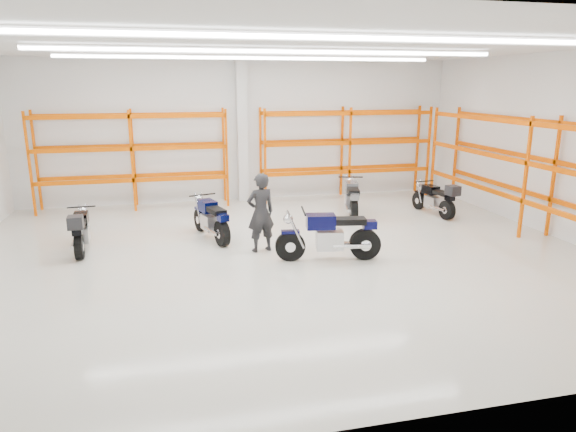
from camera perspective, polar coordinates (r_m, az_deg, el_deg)
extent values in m
plane|color=beige|center=(11.53, -0.71, -4.40)|extent=(14.00, 14.00, 0.00)
cube|color=silver|center=(16.88, -5.21, 9.40)|extent=(14.00, 0.02, 4.50)
cube|color=silver|center=(5.42, 13.08, -1.81)|extent=(14.00, 0.02, 4.50)
cube|color=silver|center=(14.25, 28.14, 6.82)|extent=(0.02, 12.00, 4.50)
cube|color=white|center=(10.93, -0.79, 18.51)|extent=(14.00, 12.00, 0.02)
cube|color=white|center=(8.03, 4.09, 19.21)|extent=(10.00, 0.22, 0.10)
cube|color=white|center=(11.41, -1.36, 17.84)|extent=(10.00, 0.22, 0.10)
cube|color=white|center=(14.36, -3.93, 17.13)|extent=(10.00, 0.22, 0.10)
cylinder|color=black|center=(11.09, 0.25, -3.39)|extent=(0.67, 0.23, 0.65)
cylinder|color=black|center=(11.32, 8.55, -3.12)|extent=(0.70, 0.30, 0.68)
cylinder|color=silver|center=(11.09, 0.25, -3.39)|extent=(0.24, 0.19, 0.22)
cylinder|color=silver|center=(11.32, 8.55, -3.12)|extent=(0.27, 0.25, 0.24)
cube|color=#090A35|center=(10.99, 0.25, -1.77)|extent=(0.41, 0.22, 0.07)
cube|color=#B7B7BC|center=(11.15, 4.62, -2.65)|extent=(0.62, 0.48, 0.41)
cube|color=#A5A5AA|center=(11.25, 6.70, -3.12)|extent=(0.77, 0.25, 0.09)
cube|color=#090A35|center=(11.00, 3.65, -0.61)|extent=(0.66, 0.46, 0.31)
cube|color=black|center=(11.10, 6.78, -0.55)|extent=(0.76, 0.44, 0.13)
cube|color=#090A35|center=(11.22, 9.07, -0.93)|extent=(0.32, 0.28, 0.17)
cylinder|color=black|center=(10.90, 1.74, 0.57)|extent=(0.16, 0.76, 0.04)
sphere|color=silver|center=(10.92, 0.02, -0.35)|extent=(0.21, 0.21, 0.21)
cylinder|color=silver|center=(11.09, 7.09, -3.39)|extent=(0.82, 0.23, 0.10)
cylinder|color=black|center=(13.40, -21.63, -1.53)|extent=(0.13, 0.55, 0.54)
cylinder|color=black|center=(12.11, -22.19, -3.20)|extent=(0.19, 0.57, 0.56)
cylinder|color=silver|center=(13.40, -21.63, -1.53)|extent=(0.13, 0.19, 0.18)
cylinder|color=silver|center=(12.11, -22.19, -3.20)|extent=(0.19, 0.21, 0.20)
cube|color=black|center=(13.33, -21.74, -0.41)|extent=(0.15, 0.33, 0.05)
cube|color=#B7B7BC|center=(12.70, -21.95, -1.91)|extent=(0.35, 0.48, 0.34)
cube|color=#A5A5AA|center=(12.40, -22.06, -2.74)|extent=(0.14, 0.64, 0.07)
cube|color=black|center=(12.77, -22.03, -0.23)|extent=(0.33, 0.52, 0.25)
cube|color=black|center=(12.28, -22.25, -0.81)|extent=(0.30, 0.61, 0.11)
cube|color=black|center=(11.94, -22.39, -1.61)|extent=(0.21, 0.24, 0.14)
cylinder|color=black|center=(13.02, -21.98, 0.94)|extent=(0.63, 0.06, 0.03)
sphere|color=silver|center=(13.31, -21.82, 0.60)|extent=(0.17, 0.17, 0.17)
cylinder|color=silver|center=(12.38, -22.74, -2.83)|extent=(0.11, 0.68, 0.08)
cube|color=black|center=(11.77, -22.55, -0.65)|extent=(0.32, 0.36, 0.27)
cylinder|color=black|center=(13.54, -9.76, -0.42)|extent=(0.28, 0.60, 0.59)
cylinder|color=black|center=(12.21, -7.33, -1.93)|extent=(0.35, 0.64, 0.61)
cylinder|color=silver|center=(13.54, -9.76, -0.42)|extent=(0.19, 0.23, 0.20)
cylinder|color=silver|center=(12.21, -7.33, -1.93)|extent=(0.25, 0.27, 0.22)
cube|color=#070D46|center=(13.47, -9.81, 0.80)|extent=(0.24, 0.38, 0.06)
cube|color=#B7B7BC|center=(12.81, -8.58, -0.68)|extent=(0.49, 0.60, 0.38)
cube|color=#A5A5AA|center=(12.50, -7.93, -1.51)|extent=(0.31, 0.70, 0.08)
cube|color=#070D46|center=(12.88, -8.93, 1.12)|extent=(0.48, 0.63, 0.28)
cube|color=black|center=(12.38, -8.00, 0.60)|extent=(0.47, 0.71, 0.12)
cube|color=#070D46|center=(12.03, -7.24, -0.17)|extent=(0.28, 0.31, 0.16)
cylinder|color=black|center=(13.14, -9.50, 2.33)|extent=(0.67, 0.23, 0.04)
sphere|color=silver|center=(13.45, -9.92, 1.90)|extent=(0.19, 0.19, 0.19)
cylinder|color=silver|center=(12.41, -8.53, -1.65)|extent=(0.30, 0.74, 0.09)
cylinder|color=black|center=(15.80, 6.81, 1.87)|extent=(0.28, 0.62, 0.61)
cylinder|color=black|center=(14.31, 7.33, 0.56)|extent=(0.34, 0.66, 0.63)
cylinder|color=silver|center=(15.80, 6.81, 1.87)|extent=(0.19, 0.23, 0.20)
cylinder|color=silver|center=(14.31, 7.33, 0.56)|extent=(0.26, 0.27, 0.22)
cube|color=gray|center=(15.73, 6.85, 2.96)|extent=(0.24, 0.39, 0.06)
cube|color=#B7B7BC|center=(15.00, 7.08, 1.66)|extent=(0.49, 0.61, 0.39)
cube|color=#A5A5AA|center=(14.64, 7.21, 0.93)|extent=(0.30, 0.72, 0.08)
cube|color=gray|center=(15.09, 7.07, 3.25)|extent=(0.48, 0.64, 0.29)
cube|color=black|center=(14.54, 7.27, 2.81)|extent=(0.47, 0.73, 0.12)
cube|color=gray|center=(14.14, 7.42, 2.13)|extent=(0.29, 0.31, 0.16)
cylinder|color=black|center=(15.39, 6.98, 4.32)|extent=(0.70, 0.22, 0.04)
sphere|color=silver|center=(15.72, 6.86, 3.93)|extent=(0.19, 0.19, 0.19)
cylinder|color=silver|center=(14.59, 6.58, 0.90)|extent=(0.29, 0.76, 0.09)
cylinder|color=black|center=(16.17, 14.31, 1.66)|extent=(0.19, 0.54, 0.53)
cylinder|color=black|center=(15.14, 17.25, 0.63)|extent=(0.24, 0.57, 0.55)
cylinder|color=silver|center=(16.17, 14.31, 1.66)|extent=(0.15, 0.19, 0.18)
cylinder|color=silver|center=(15.14, 17.25, 0.63)|extent=(0.21, 0.22, 0.20)
cube|color=black|center=(16.11, 14.37, 2.59)|extent=(0.18, 0.34, 0.05)
cube|color=#B7B7BC|center=(15.60, 15.82, 1.51)|extent=(0.39, 0.51, 0.34)
cube|color=#A5A5AA|center=(15.36, 16.56, 0.92)|extent=(0.20, 0.63, 0.07)
cube|color=black|center=(15.66, 15.55, 2.84)|extent=(0.37, 0.54, 0.25)
cube|color=black|center=(15.27, 16.67, 2.48)|extent=(0.35, 0.62, 0.11)
cube|color=black|center=(15.00, 17.53, 1.92)|extent=(0.23, 0.26, 0.14)
cylinder|color=black|center=(15.86, 14.94, 3.75)|extent=(0.62, 0.12, 0.03)
sphere|color=silver|center=(16.10, 14.35, 3.42)|extent=(0.17, 0.17, 0.17)
cylinder|color=silver|center=(15.25, 16.22, 0.84)|extent=(0.18, 0.67, 0.08)
cube|color=black|center=(14.88, 17.85, 2.71)|extent=(0.35, 0.38, 0.27)
imported|color=black|center=(11.61, -3.05, 0.37)|extent=(0.74, 0.58, 1.81)
cube|color=white|center=(16.70, -5.12, 9.35)|extent=(0.32, 0.32, 4.50)
cube|color=#E14F00|center=(17.12, -26.19, 5.52)|extent=(0.07, 0.07, 3.00)
cube|color=#E14F00|center=(16.35, -26.78, 5.10)|extent=(0.07, 0.07, 3.00)
cube|color=#E14F00|center=(16.71, -16.77, 6.21)|extent=(0.07, 0.07, 3.00)
cube|color=#E14F00|center=(15.92, -16.93, 5.81)|extent=(0.07, 0.07, 3.00)
cube|color=#E14F00|center=(16.77, -7.13, 6.74)|extent=(0.07, 0.07, 3.00)
cube|color=#E14F00|center=(15.98, -6.82, 6.37)|extent=(0.07, 0.07, 3.00)
cube|color=#E14F00|center=(16.80, -16.63, 4.31)|extent=(5.60, 0.07, 0.12)
cube|color=#E14F00|center=(16.01, -16.78, 3.82)|extent=(5.60, 0.07, 0.12)
cube|color=#E14F00|center=(16.67, -16.86, 7.48)|extent=(5.60, 0.07, 0.12)
cube|color=#E14F00|center=(15.88, -17.03, 7.15)|extent=(5.60, 0.07, 0.12)
cube|color=#E14F00|center=(16.59, -17.10, 10.69)|extent=(5.60, 0.07, 0.12)
cube|color=#E14F00|center=(15.79, -17.28, 10.52)|extent=(5.60, 0.07, 0.12)
cube|color=#E14F00|center=(16.94, -3.07, 6.90)|extent=(0.07, 0.07, 3.00)
cube|color=#E14F00|center=(16.16, -2.56, 6.54)|extent=(0.07, 0.07, 3.00)
cube|color=#E14F00|center=(17.64, 5.99, 7.15)|extent=(0.07, 0.07, 3.00)
cube|color=#E14F00|center=(16.90, 6.88, 6.80)|extent=(0.07, 0.07, 3.00)
cube|color=#E14F00|center=(18.74, 14.17, 7.22)|extent=(0.07, 0.07, 3.00)
cube|color=#E14F00|center=(18.04, 15.33, 6.88)|extent=(0.07, 0.07, 3.00)
cube|color=#E14F00|center=(17.72, 5.94, 5.35)|extent=(5.60, 0.07, 0.12)
cube|color=#E14F00|center=(16.98, 6.82, 4.92)|extent=(5.60, 0.07, 0.12)
cube|color=#E14F00|center=(17.60, 6.02, 8.36)|extent=(5.60, 0.07, 0.12)
cube|color=#E14F00|center=(16.85, 6.91, 8.06)|extent=(5.60, 0.07, 0.12)
cube|color=#E14F00|center=(17.53, 6.10, 11.41)|extent=(5.60, 0.07, 0.12)
cube|color=#E14F00|center=(16.77, 7.01, 11.25)|extent=(5.60, 0.07, 0.12)
cube|color=#E14F00|center=(14.27, 27.42, 3.86)|extent=(0.07, 0.07, 3.00)
cube|color=#E14F00|center=(13.76, 24.87, 3.81)|extent=(0.07, 0.07, 3.00)
cube|color=#E14F00|center=(17.88, 18.14, 6.61)|extent=(0.07, 0.07, 3.00)
cube|color=#E14F00|center=(17.48, 15.88, 6.61)|extent=(0.07, 0.07, 3.00)
cube|color=#E14F00|center=(14.37, 27.16, 1.66)|extent=(0.07, 9.00, 0.12)
cube|color=#E14F00|center=(13.87, 24.63, 1.53)|extent=(0.07, 9.00, 0.12)
cube|color=#E14F00|center=(14.21, 27.59, 5.34)|extent=(0.07, 9.00, 0.12)
cube|color=#E14F00|center=(13.71, 25.04, 5.35)|extent=(0.07, 9.00, 0.12)
cube|color=#E14F00|center=(14.12, 28.04, 9.09)|extent=(0.07, 9.00, 0.12)
cube|color=#E14F00|center=(13.61, 25.46, 9.24)|extent=(0.07, 9.00, 0.12)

